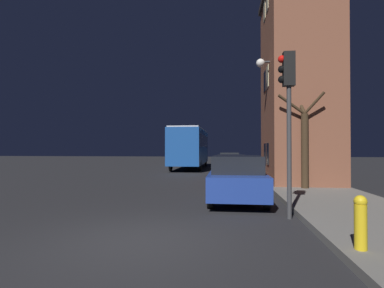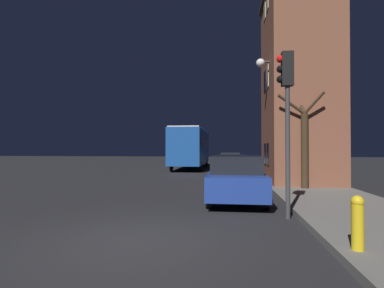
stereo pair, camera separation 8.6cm
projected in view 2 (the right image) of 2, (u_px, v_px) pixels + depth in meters
ground_plane at (134, 241)px, 5.96m from camera, size 120.00×120.00×0.00m
brick_building at (298, 83)px, 15.44m from camera, size 3.40×5.36×10.11m
streetlamp at (272, 98)px, 14.35m from camera, size 1.18×0.41×6.02m
traffic_light at (286, 99)px, 7.86m from camera, size 0.43×0.24×4.39m
bare_tree at (304, 140)px, 12.72m from camera, size 1.93×1.54×4.58m
bus at (191, 145)px, 27.45m from camera, size 2.59×10.26×3.58m
car_near_lane at (236, 178)px, 10.40m from camera, size 1.88×4.22×1.59m
car_mid_lane at (231, 166)px, 18.29m from camera, size 1.85×4.01×1.46m
car_far_lane at (230, 160)px, 26.93m from camera, size 1.84×4.56×1.47m
fire_hydrant at (358, 221)px, 4.97m from camera, size 0.21×0.21×0.91m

